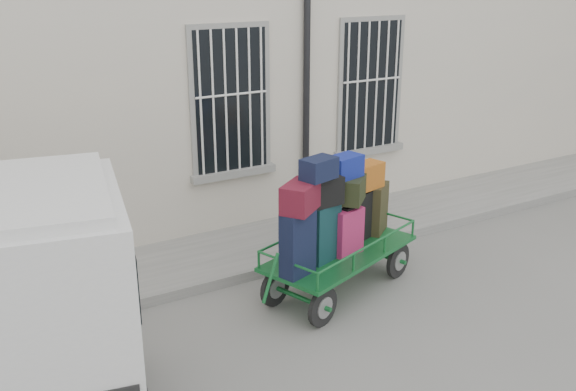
% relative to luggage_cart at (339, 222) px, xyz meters
% --- Properties ---
extents(ground, '(80.00, 80.00, 0.00)m').
position_rel_luggage_cart_xyz_m(ground, '(0.05, -0.48, -1.02)').
color(ground, slate).
rests_on(ground, ground).
extents(building, '(24.00, 5.15, 6.00)m').
position_rel_luggage_cart_xyz_m(building, '(0.05, 5.02, 1.98)').
color(building, beige).
rests_on(building, ground).
extents(sidewalk, '(24.00, 1.70, 0.15)m').
position_rel_luggage_cart_xyz_m(sidewalk, '(0.05, 1.72, -0.95)').
color(sidewalk, slate).
rests_on(sidewalk, ground).
extents(luggage_cart, '(2.71, 1.72, 2.03)m').
position_rel_luggage_cart_xyz_m(luggage_cart, '(0.00, 0.00, 0.00)').
color(luggage_cart, black).
rests_on(luggage_cart, ground).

